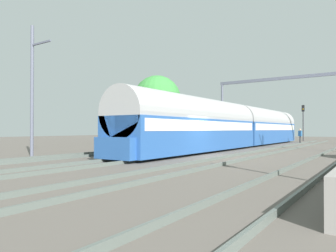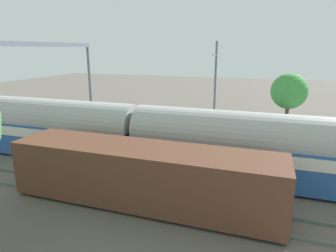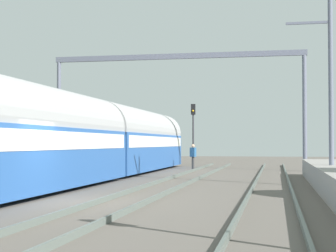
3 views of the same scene
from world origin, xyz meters
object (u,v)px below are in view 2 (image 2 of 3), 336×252
(passenger_train, at_px, (137,136))
(person_crossing, at_px, (25,124))
(freight_car, at_px, (144,175))
(catenary_gantry, at_px, (26,67))

(passenger_train, relative_size, person_crossing, 18.99)
(passenger_train, relative_size, freight_car, 2.53)
(passenger_train, xyz_separation_m, catenary_gantry, (2.14, 10.29, 3.97))
(freight_car, bearing_deg, person_crossing, 62.90)
(passenger_train, distance_m, catenary_gantry, 11.23)
(catenary_gantry, bearing_deg, passenger_train, -101.75)
(freight_car, relative_size, person_crossing, 7.51)
(passenger_train, distance_m, person_crossing, 12.39)
(passenger_train, bearing_deg, freight_car, -152.12)
(person_crossing, bearing_deg, freight_car, 90.05)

